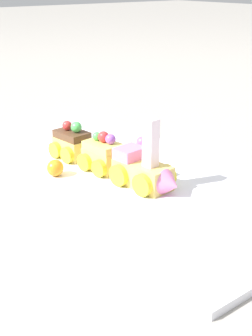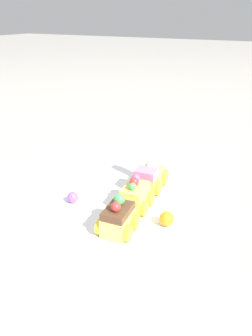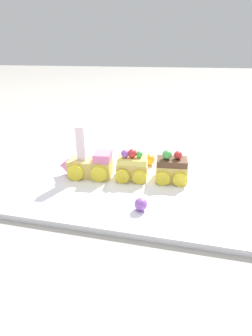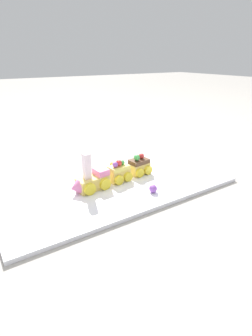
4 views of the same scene
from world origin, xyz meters
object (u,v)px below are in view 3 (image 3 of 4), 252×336
Objects in this scene: cake_train_locomotive at (87,164)px; gumball_purple at (141,204)px; cake_car_lemon at (132,167)px; gumball_orange at (149,160)px; cake_car_chocolate at (171,169)px.

gumball_purple is (-0.15, 0.12, -0.02)m from cake_train_locomotive.
cake_train_locomotive is 1.71× the size of cake_car_lemon.
cake_car_lemon is 0.09m from gumball_orange.
cake_car_lemon reaches higher than gumball_orange.
gumball_purple is at bearing 135.93° from cake_train_locomotive.
gumball_purple is 0.83× the size of gumball_orange.
cake_car_lemon is at bearing 71.56° from gumball_orange.
cake_train_locomotive is at bearing -38.25° from gumball_purple.
cake_train_locomotive is 5.26× the size of gumball_purple.
cake_car_lemon is 0.14m from gumball_purple.
cake_train_locomotive reaches higher than gumball_purple.
cake_train_locomotive reaches higher than cake_car_chocolate.
gumball_purple is at bearing 66.34° from cake_car_chocolate.
cake_car_chocolate is 2.56× the size of gumball_orange.
cake_car_lemon is (-0.11, -0.01, -0.00)m from cake_train_locomotive.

